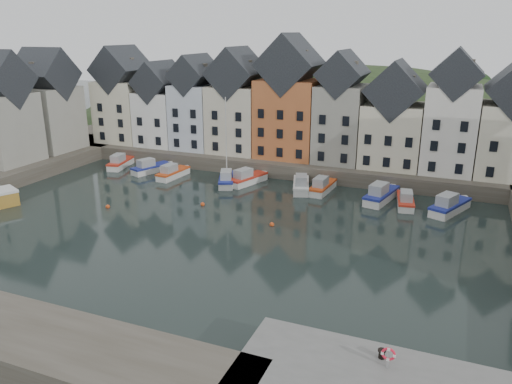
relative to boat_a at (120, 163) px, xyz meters
The scene contains 18 objects.
ground 30.56m from the boat_a, 38.24° to the right, with size 260.00×260.00×0.00m, color black.
far_quay 26.43m from the boat_a, 24.81° to the left, with size 90.00×16.00×2.00m, color #474137.
hillside 47.97m from the boat_a, 57.08° to the left, with size 153.60×70.40×64.00m.
far_terrace 29.82m from the boat_a, 18.47° to the left, with size 72.37×8.16×17.78m.
left_terrace 15.49m from the boat_a, 155.75° to the right, with size 7.65×17.00×15.69m.
mooring_buoys 24.17m from the boat_a, 34.18° to the right, with size 20.50×5.50×0.50m.
boat_a is the anchor object (origin of this frame).
boat_b 5.98m from the boat_a, ahead, with size 3.96×6.44×2.36m.
boat_c 10.58m from the boat_a, 10.61° to the right, with size 2.32×6.14×2.31m.
boat_d 19.09m from the boat_a, ahead, with size 4.18×6.50×11.92m.
boat_e 21.44m from the boat_a, ahead, with size 3.85×6.68×2.45m.
boat_f 29.17m from the boat_a, ahead, with size 3.77×6.75×2.47m.
boat_g 31.93m from the boat_a, ahead, with size 2.36×6.32×2.38m.
boat_h 39.54m from the boat_a, ahead, with size 3.61×7.33×2.70m.
boat_i 42.59m from the boat_a, ahead, with size 2.73×6.13×2.27m.
boat_j 47.51m from the boat_a, ahead, with size 4.63×7.15×2.64m.
mooring_bollard 57.09m from the boat_a, 38.36° to the right, with size 0.48×0.48×0.56m.
life_ring_post 57.92m from the boat_a, 38.67° to the right, with size 0.80×0.17×1.30m.
Camera 1 is at (23.27, -41.82, 19.98)m, focal length 35.00 mm.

